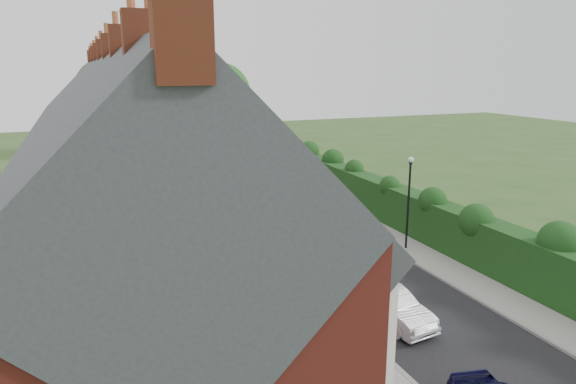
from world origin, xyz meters
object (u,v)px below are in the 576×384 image
Objects in this scene: car_red at (229,180)px; lamppost at (409,191)px; car_green at (244,198)px; horse at (307,207)px; car_black at (182,149)px; car_white at (274,219)px; car_grey at (193,164)px; car_beige at (212,175)px; car_silver_a at (389,305)px; car_silver_b at (315,245)px; horse_cart at (296,191)px.

lamppost is at bearing -82.34° from car_red.
car_green is 4.95m from horse.
car_red is at bearing -101.42° from car_black.
car_white is 1.09× the size of car_black.
car_grey is at bearing -67.16° from horse.
car_white is 14.03m from car_beige.
car_silver_a is 0.89× the size of car_black.
car_silver_a is 18.02m from car_green.
car_grey reaches higher than car_silver_a.
car_beige is at bearing -63.86° from horse.
car_white is 28.83m from car_black.
car_red is 10.43m from horse.
car_white is at bearing -100.53° from car_red.
car_silver_b is 4.81m from car_white.
horse is at bearing -90.00° from horse_cart.
car_white is 0.92× the size of car_beige.
horse is (2.84, 14.23, 0.06)m from car_silver_a.
car_black is (0.00, 23.14, 0.03)m from car_green.
car_green is at bearing -80.26° from car_grey.
car_silver_a is 0.75× the size of car_beige.
car_beige is (-0.91, 2.00, 0.07)m from car_red.
car_silver_b is (0.36, 7.56, -0.04)m from car_silver_a.
horse is at bearing -84.26° from car_red.
car_grey is (-6.39, 25.40, -2.53)m from lamppost.
lamppost is 10.07m from horse_cart.
car_white is (-5.53, 5.78, -2.56)m from lamppost.
horse_cart is (2.48, -8.24, 0.66)m from car_red.
car_red is at bearing -65.73° from horse.
lamppost is 0.98× the size of car_grey.
car_silver_a is at bearing -93.92° from car_beige.
horse is (3.19, -3.79, -0.03)m from car_green.
car_silver_b is 2.64× the size of horse.
car_red is at bearing 80.77° from car_green.
lamppost reaches higher than car_green.
lamppost is 1.15× the size of car_green.
car_black is (-0.18, 28.82, 0.05)m from car_white.
car_black is at bearing 99.36° from lamppost.
car_silver_a is 7.57m from car_silver_b.
lamppost is 1.57× the size of horse_cart.
car_red reaches higher than car_silver_a.
car_grey is at bearing 103.75° from horse_cart.
car_black is at bearing 87.14° from car_green.
car_green is 0.85× the size of car_grey.
horse_cart is at bearing -76.79° from car_beige.
horse_cart is (3.01, 3.78, 0.62)m from car_white.
horse is (-2.52, 7.67, -2.56)m from lamppost.
horse_cart is at bearing -96.57° from car_black.
horse is at bearing -52.76° from car_green.
lamppost is 1.12× the size of car_silver_b.
car_green is 0.96× the size of car_black.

